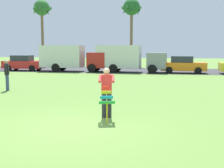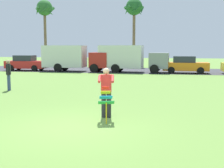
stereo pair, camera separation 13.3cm
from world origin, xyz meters
TOP-DOWN VIEW (x-y plane):
  - ground_plane at (0.00, 0.00)m, footprint 120.00×120.00m
  - road_strip at (0.00, 22.66)m, footprint 120.00×8.00m
  - person_kite_flyer at (0.76, 1.43)m, footprint 0.63×0.72m
  - kite_held at (0.91, 0.72)m, footprint 0.53×0.71m
  - parked_car_red at (-12.08, 20.26)m, footprint 4.22×1.88m
  - parked_truck_red_cab at (-6.95, 20.26)m, footprint 6.72×2.16m
  - parked_truck_grey_van at (-1.11, 20.26)m, footprint 6.77×2.29m
  - parked_car_orange at (4.21, 20.26)m, footprint 4.21×1.86m
  - palm_tree_left_near at (-13.97, 29.58)m, footprint 2.58×2.71m
  - palm_tree_right_near at (-1.88, 29.66)m, footprint 2.58×2.71m
  - person_walker_near at (-6.04, 6.68)m, footprint 0.34×0.53m

SIDE VIEW (x-z plane):
  - ground_plane at x=0.00m, z-range 0.00..0.00m
  - road_strip at x=0.00m, z-range 0.00..0.01m
  - parked_car_red at x=-12.08m, z-range -0.03..1.57m
  - parked_car_orange at x=4.21m, z-range -0.03..1.57m
  - kite_held at x=0.91m, z-range 0.21..1.37m
  - person_walker_near at x=-6.04m, z-range 0.07..1.80m
  - person_kite_flyer at x=0.76m, z-range 0.09..1.82m
  - parked_truck_red_cab at x=-6.95m, z-range 0.10..2.72m
  - parked_truck_grey_van at x=-1.11m, z-range 0.10..2.72m
  - palm_tree_right_near at x=-1.88m, z-range 2.86..11.42m
  - palm_tree_left_near at x=-13.97m, z-range 2.94..11.69m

